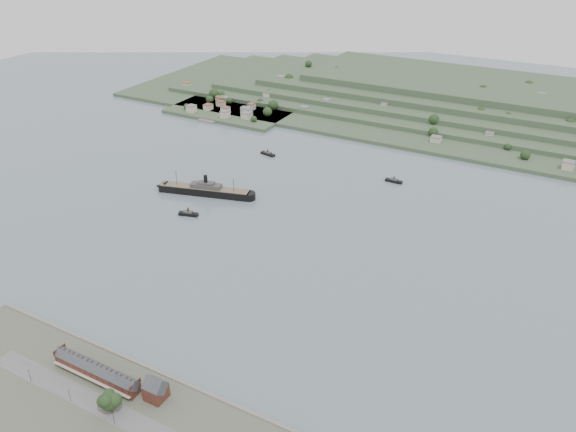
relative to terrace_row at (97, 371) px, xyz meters
The scene contains 10 objects.
ground 168.46m from the terrace_row, 86.59° to the left, with size 1400.00×1400.00×0.00m, color slate.
near_shore 22.02m from the terrace_row, 61.90° to the right, with size 220.00×80.00×2.60m.
terrace_row is the anchor object (origin of this frame).
gabled_building 37.74m from the terrace_row, ahead, with size 10.40×10.18×14.09m.
far_peninsula 562.42m from the terrace_row, 86.14° to the left, with size 760.00×309.00×30.00m.
steamship 228.31m from the terrace_row, 111.83° to the left, with size 93.08×34.13×22.75m.
tugboat 187.93m from the terrace_row, 112.32° to the left, with size 17.13×8.77×7.45m.
ferry_west 328.39m from the terrace_row, 103.93° to the left, with size 17.34×7.94×6.28m.
ferry_east 323.25m from the terrace_row, 79.64° to the left, with size 16.22×4.70×6.06m.
fig_tree 27.90m from the terrace_row, 31.54° to the right, with size 12.02×10.41×13.41m.
Camera 1 is at (187.44, -316.23, 225.61)m, focal length 35.00 mm.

